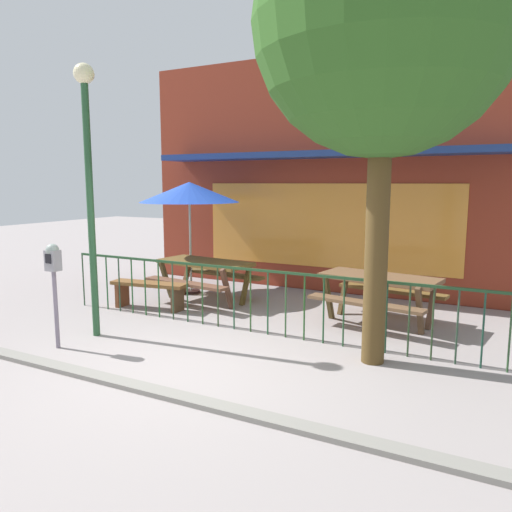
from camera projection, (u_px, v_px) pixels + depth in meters
The scene contains 11 objects.
ground at pixel (184, 369), 5.90m from camera, with size 40.00×40.00×0.00m, color gray.
pub_storefront at pixel (329, 175), 9.99m from camera, with size 8.19×1.31×4.76m.
patio_fence_front at pixel (251, 289), 7.28m from camera, with size 6.91×0.04×0.97m.
picnic_table_left at pixel (205, 269), 9.17m from camera, with size 1.95×1.57×0.79m.
picnic_table_right at pixel (379, 286), 7.71m from camera, with size 1.98×1.61×0.79m.
patio_umbrella at pixel (189, 193), 9.69m from camera, with size 1.98×1.98×2.23m.
patio_bench at pixel (149, 289), 8.66m from camera, with size 1.43×0.52×0.48m.
parking_meter_near at pixel (53, 268), 6.50m from camera, with size 0.18×0.17×1.42m.
street_tree at pixel (385, 25), 5.55m from camera, with size 3.03×3.03×5.52m.
street_lamp at pixel (88, 162), 6.83m from camera, with size 0.28×0.28×3.82m.
curb_edge at pixel (145, 391), 5.27m from camera, with size 11.47×0.20×0.11m, color gray.
Camera 1 is at (3.38, -4.59, 2.22)m, focal length 34.47 mm.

